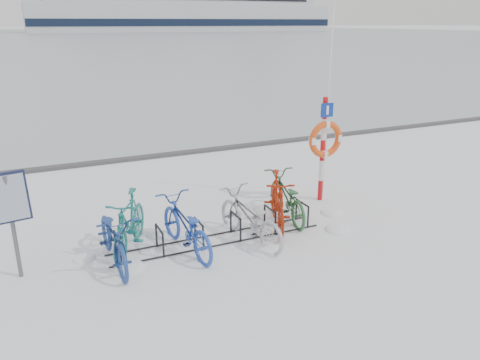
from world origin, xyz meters
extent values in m
plane|color=white|center=(0.00, 0.00, 0.00)|extent=(900.00, 900.00, 0.00)
cube|color=#A9B8BF|center=(0.00, 155.00, 0.01)|extent=(400.00, 298.00, 0.02)
cube|color=#3F3F42|center=(0.00, 5.90, 0.05)|extent=(400.00, 0.25, 0.10)
cylinder|color=black|center=(-1.80, -0.22, 0.22)|extent=(0.04, 0.04, 0.44)
cylinder|color=black|center=(-1.80, 0.22, 0.22)|extent=(0.04, 0.04, 0.44)
cylinder|color=black|center=(-1.80, 0.00, 0.44)|extent=(0.04, 0.44, 0.04)
cylinder|color=black|center=(-1.08, -0.22, 0.22)|extent=(0.04, 0.04, 0.44)
cylinder|color=black|center=(-1.08, 0.22, 0.22)|extent=(0.04, 0.04, 0.44)
cylinder|color=black|center=(-1.08, 0.00, 0.44)|extent=(0.04, 0.44, 0.04)
cylinder|color=black|center=(-0.36, -0.22, 0.22)|extent=(0.04, 0.04, 0.44)
cylinder|color=black|center=(-0.36, 0.22, 0.22)|extent=(0.04, 0.04, 0.44)
cylinder|color=black|center=(-0.36, 0.00, 0.44)|extent=(0.04, 0.44, 0.04)
cylinder|color=black|center=(0.36, -0.22, 0.22)|extent=(0.04, 0.04, 0.44)
cylinder|color=black|center=(0.36, 0.22, 0.22)|extent=(0.04, 0.04, 0.44)
cylinder|color=black|center=(0.36, 0.00, 0.44)|extent=(0.04, 0.44, 0.04)
cylinder|color=black|center=(1.08, -0.22, 0.22)|extent=(0.04, 0.04, 0.44)
cylinder|color=black|center=(1.08, 0.22, 0.22)|extent=(0.04, 0.04, 0.44)
cylinder|color=black|center=(1.08, 0.00, 0.44)|extent=(0.04, 0.44, 0.04)
cylinder|color=black|center=(1.80, -0.22, 0.22)|extent=(0.04, 0.04, 0.44)
cylinder|color=black|center=(1.80, 0.22, 0.22)|extent=(0.04, 0.04, 0.44)
cylinder|color=black|center=(1.80, 0.00, 0.44)|extent=(0.04, 0.44, 0.04)
cylinder|color=black|center=(0.00, -0.22, 0.02)|extent=(4.00, 0.03, 0.03)
cylinder|color=black|center=(0.00, 0.22, 0.02)|extent=(4.00, 0.03, 0.03)
cylinder|color=#595B5E|center=(-3.30, 0.12, 0.83)|extent=(0.06, 0.06, 1.66)
cube|color=black|center=(-3.30, 0.09, 1.34)|extent=(0.60, 0.30, 0.75)
cube|color=#8C99AD|center=(-3.30, 0.05, 1.34)|extent=(0.53, 0.23, 0.67)
cylinder|color=red|center=(2.88, 0.97, 0.23)|extent=(0.11, 0.11, 0.46)
cylinder|color=silver|center=(2.88, 0.97, 0.69)|extent=(0.11, 0.11, 0.46)
cylinder|color=red|center=(2.88, 0.97, 1.16)|extent=(0.11, 0.11, 0.46)
cylinder|color=silver|center=(2.88, 0.97, 1.62)|extent=(0.11, 0.11, 0.46)
cylinder|color=red|center=(2.88, 0.97, 2.08)|extent=(0.11, 0.11, 0.46)
torus|color=#DF4A15|center=(2.88, 0.88, 1.42)|extent=(0.81, 0.14, 0.81)
cube|color=navy|center=(2.88, 0.89, 2.05)|extent=(0.29, 0.03, 0.29)
cylinder|color=silver|center=(2.98, 1.02, 2.10)|extent=(0.04, 0.04, 4.20)
cube|color=silver|center=(64.06, 192.22, 5.43)|extent=(126.67, 23.52, 10.86)
cube|color=black|center=(64.06, 180.41, 3.62)|extent=(126.67, 0.30, 2.71)
cube|color=black|center=(64.06, 204.02, 3.62)|extent=(126.67, 0.30, 2.71)
cube|color=silver|center=(64.06, 192.22, 12.67)|extent=(113.10, 21.72, 3.62)
imported|color=navy|center=(-1.85, -0.05, 0.49)|extent=(0.71, 1.89, 0.98)
imported|color=#186C68|center=(-1.52, 0.30, 0.54)|extent=(1.28, 1.81, 1.07)
imported|color=#2346A9|center=(-0.64, -0.10, 0.49)|extent=(0.88, 1.93, 0.97)
imported|color=#A9AAB0|center=(0.53, -0.24, 0.49)|extent=(0.99, 1.95, 0.97)
imported|color=#972008|center=(1.31, 0.12, 0.55)|extent=(1.16, 1.87, 1.09)
imported|color=#285B32|center=(1.69, 0.43, 0.47)|extent=(0.88, 1.88, 0.95)
ellipsoid|color=white|center=(-2.33, 0.28, 0.00)|extent=(0.39, 0.39, 0.14)
ellipsoid|color=white|center=(2.66, 0.20, 0.00)|extent=(0.47, 0.47, 0.16)
ellipsoid|color=white|center=(0.99, 0.83, 0.00)|extent=(0.45, 0.45, 0.16)
ellipsoid|color=white|center=(-1.69, -0.34, 0.00)|extent=(0.51, 0.51, 0.18)
ellipsoid|color=white|center=(2.28, -0.55, 0.00)|extent=(0.51, 0.51, 0.18)
ellipsoid|color=white|center=(0.49, 0.53, 0.00)|extent=(0.35, 0.35, 0.12)
ellipsoid|color=white|center=(0.59, -0.71, 0.00)|extent=(0.58, 0.58, 0.20)
ellipsoid|color=white|center=(-0.95, 0.70, 0.00)|extent=(0.41, 0.41, 0.14)
camera|label=1|loc=(-2.88, -7.24, 3.81)|focal=35.00mm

